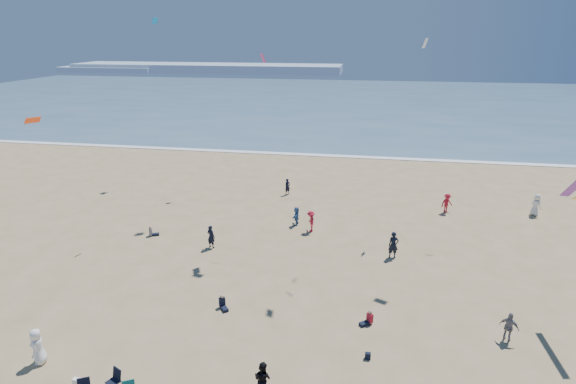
# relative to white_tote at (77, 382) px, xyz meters

# --- Properties ---
(ocean) EXTENTS (220.00, 100.00, 0.06)m
(ocean) POSITION_rel_white_tote_xyz_m (6.76, 92.26, -0.17)
(ocean) COLOR #476B84
(ocean) RESTS_ON ground
(surf_line) EXTENTS (220.00, 1.20, 0.08)m
(surf_line) POSITION_rel_white_tote_xyz_m (6.76, 42.26, -0.16)
(surf_line) COLOR white
(surf_line) RESTS_ON ground
(headland_far) EXTENTS (110.00, 20.00, 3.20)m
(headland_far) POSITION_rel_white_tote_xyz_m (-53.24, 167.26, 1.40)
(headland_far) COLOR #7A8EA8
(headland_far) RESTS_ON ground
(headland_near) EXTENTS (40.00, 14.00, 2.00)m
(headland_near) POSITION_rel_white_tote_xyz_m (-93.24, 162.26, 0.80)
(headland_near) COLOR #7A8EA8
(headland_near) RESTS_ON ground
(standing_flyers) EXTENTS (30.81, 35.07, 1.95)m
(standing_flyers) POSITION_rel_white_tote_xyz_m (11.70, 12.66, 0.67)
(standing_flyers) COLOR white
(standing_flyers) RESTS_ON ground
(seated_group) EXTENTS (17.98, 23.00, 0.84)m
(seated_group) POSITION_rel_white_tote_xyz_m (6.36, 4.12, 0.22)
(seated_group) COLOR silver
(seated_group) RESTS_ON ground
(white_tote) EXTENTS (0.35, 0.20, 0.40)m
(white_tote) POSITION_rel_white_tote_xyz_m (0.00, 0.00, 0.00)
(white_tote) COLOR white
(white_tote) RESTS_ON ground
(navy_bag) EXTENTS (0.28, 0.18, 0.34)m
(navy_bag) POSITION_rel_white_tote_xyz_m (12.94, 4.07, -0.03)
(navy_bag) COLOR black
(navy_bag) RESTS_ON ground
(kites_aloft) EXTENTS (45.21, 35.54, 28.17)m
(kites_aloft) POSITION_rel_white_tote_xyz_m (16.23, 10.97, 14.40)
(kites_aloft) COLOR #FF4B0E
(kites_aloft) RESTS_ON ground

